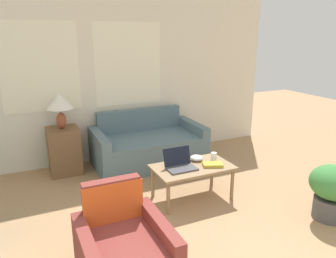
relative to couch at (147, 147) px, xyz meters
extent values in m
cube|color=silver|center=(-0.71, 0.49, 1.03)|extent=(6.34, 0.05, 2.60)
cube|color=white|center=(-1.46, 0.46, 1.28)|extent=(1.10, 0.01, 1.30)
cube|color=white|center=(-0.12, 0.46, 1.28)|extent=(1.10, 0.01, 1.30)
cube|color=slate|center=(0.00, -0.06, -0.04)|extent=(1.43, 0.93, 0.46)
cube|color=slate|center=(0.00, 0.34, 0.14)|extent=(1.43, 0.12, 0.82)
cube|color=slate|center=(-0.79, -0.06, 0.03)|extent=(0.14, 0.93, 0.61)
cube|color=slate|center=(0.79, -0.06, 0.03)|extent=(0.14, 0.93, 0.61)
cube|color=brown|center=(-1.16, -2.13, 0.14)|extent=(0.50, 0.10, 0.83)
cube|color=brown|center=(-0.86, -2.47, 0.01)|extent=(0.10, 0.79, 0.56)
cube|color=#D1511E|center=(-1.16, -2.18, 0.24)|extent=(0.53, 0.01, 0.60)
cube|color=brown|center=(-1.26, 0.16, 0.07)|extent=(0.45, 0.45, 0.69)
ellipsoid|color=brown|center=(-1.26, 0.16, 0.54)|extent=(0.14, 0.14, 0.24)
cylinder|color=tan|center=(-1.26, 0.16, 0.69)|extent=(0.02, 0.02, 0.06)
cone|color=white|center=(-1.26, 0.16, 0.83)|extent=(0.39, 0.39, 0.22)
cube|color=#8E704C|center=(0.08, -1.35, 0.15)|extent=(0.99, 0.57, 0.03)
cylinder|color=#8E704C|center=(-0.36, -1.58, -0.07)|extent=(0.04, 0.04, 0.40)
cylinder|color=#8E704C|center=(0.53, -1.58, -0.07)|extent=(0.04, 0.04, 0.40)
cylinder|color=#8E704C|center=(-0.36, -1.11, -0.07)|extent=(0.04, 0.04, 0.40)
cylinder|color=#8E704C|center=(0.53, -1.11, -0.07)|extent=(0.04, 0.04, 0.40)
cube|color=#47474C|center=(-0.09, -1.39, 0.17)|extent=(0.36, 0.22, 0.02)
cube|color=black|center=(-0.09, -1.25, 0.29)|extent=(0.36, 0.07, 0.22)
cylinder|color=white|center=(0.42, -1.30, 0.22)|extent=(0.07, 0.07, 0.11)
ellipsoid|color=white|center=(0.22, -1.20, 0.20)|extent=(0.17, 0.17, 0.07)
cube|color=gold|center=(0.31, -1.45, 0.18)|extent=(0.28, 0.23, 0.04)
cylinder|color=#4C4C4C|center=(1.26, -2.42, -0.14)|extent=(0.36, 0.36, 0.25)
ellipsoid|color=#3D843D|center=(1.26, -2.42, 0.17)|extent=(0.51, 0.51, 0.38)
camera|label=1|loc=(-1.79, -4.65, 1.76)|focal=35.00mm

